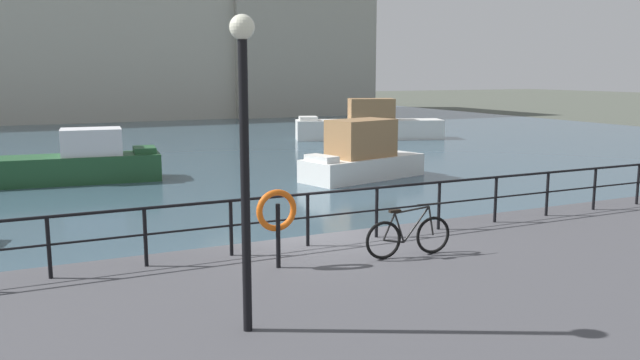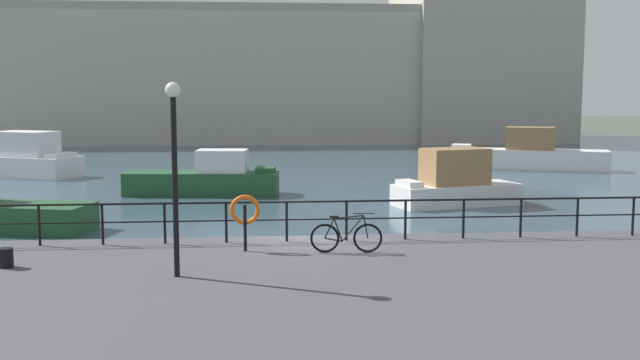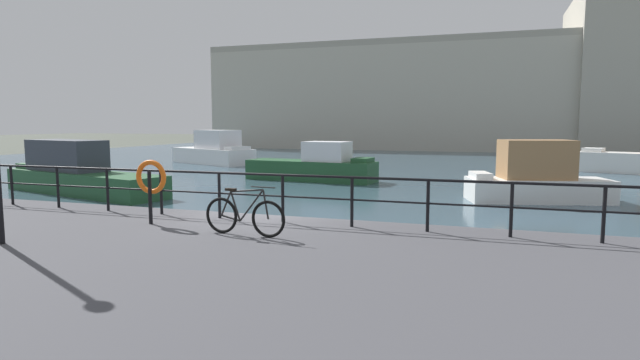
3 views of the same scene
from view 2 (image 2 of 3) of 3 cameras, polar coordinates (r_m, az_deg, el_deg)
The scene contains 13 objects.
ground_plane at distance 20.57m, azimuth -1.07°, elevation -6.73°, with size 240.00×240.00×0.00m, color #4C5147.
water_basin at distance 50.40m, azimuth -3.41°, elevation 1.32°, with size 80.00×60.00×0.01m, color #385160.
quay_promenade at distance 14.21m, azimuth 0.75°, elevation -11.09°, with size 56.00×13.00×0.90m, color #47474C.
harbor_building at distance 74.61m, azimuth 0.74°, elevation 8.23°, with size 56.49×17.56×16.90m.
moored_harbor_tender at distance 45.55m, azimuth -22.03°, elevation 1.49°, with size 7.79×5.40×2.57m.
moored_small_launch at distance 47.51m, azimuth 15.58°, elevation 1.86°, with size 9.66×5.15×2.63m.
moored_white_yacht at distance 35.06m, azimuth -8.65°, elevation 0.12°, with size 7.26×2.61×2.11m.
moored_blue_motorboat at distance 31.97m, azimuth 10.34°, elevation -0.25°, with size 5.67×3.29×2.42m.
quay_railing at distance 19.61m, azimuth 2.05°, elevation -2.54°, with size 22.17×0.07×1.08m.
parked_bicycle at distance 18.20m, azimuth 2.02°, elevation -4.39°, with size 1.77×0.19×0.98m.
mooring_bollard at distance 18.12m, azimuth -22.95°, elevation -5.52°, with size 0.32×0.32×0.44m, color black.
life_ring_stand at distance 18.40m, azimuth -5.78°, elevation -2.44°, with size 0.75×0.16×1.40m.
quay_lamp_post at distance 15.82m, azimuth -11.12°, elevation 2.16°, with size 0.32×0.32×4.12m.
Camera 2 is at (-1.36, -19.96, 4.82)m, focal length 41.72 mm.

